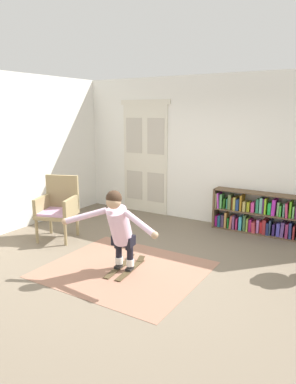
% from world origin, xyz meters
% --- Properties ---
extents(ground_plane, '(7.20, 7.20, 0.00)m').
position_xyz_m(ground_plane, '(0.00, 0.00, 0.00)').
color(ground_plane, '#6F6250').
extents(back_wall, '(6.00, 0.10, 2.90)m').
position_xyz_m(back_wall, '(0.00, 2.60, 1.45)').
color(back_wall, white).
rests_on(back_wall, ground).
extents(side_wall_left, '(0.10, 6.00, 2.90)m').
position_xyz_m(side_wall_left, '(-3.00, 0.40, 1.45)').
color(side_wall_left, white).
rests_on(side_wall_left, ground).
extents(double_door, '(1.22, 0.05, 2.45)m').
position_xyz_m(double_door, '(-1.53, 2.54, 1.23)').
color(double_door, beige).
rests_on(double_door, ground).
extents(rug, '(2.16, 1.89, 0.01)m').
position_xyz_m(rug, '(-0.17, -0.20, 0.00)').
color(rug, '#946853').
rests_on(rug, ground).
extents(bookshelf, '(1.67, 0.30, 0.77)m').
position_xyz_m(bookshelf, '(0.99, 2.39, 0.34)').
color(bookshelf, brown).
rests_on(bookshelf, ground).
extents(wicker_chair, '(0.77, 0.77, 1.10)m').
position_xyz_m(wicker_chair, '(-1.92, 0.29, 0.58)').
color(wicker_chair, '#938058').
rests_on(wicker_chair, ground).
extents(skis_pair, '(0.37, 0.81, 0.07)m').
position_xyz_m(skis_pair, '(-0.17, -0.17, 0.02)').
color(skis_pair, '#493B24').
rests_on(skis_pair, rug).
extents(person_skier, '(1.41, 0.70, 1.13)m').
position_xyz_m(person_skier, '(-0.15, -0.34, 0.71)').
color(person_skier, white).
rests_on(person_skier, skis_pair).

